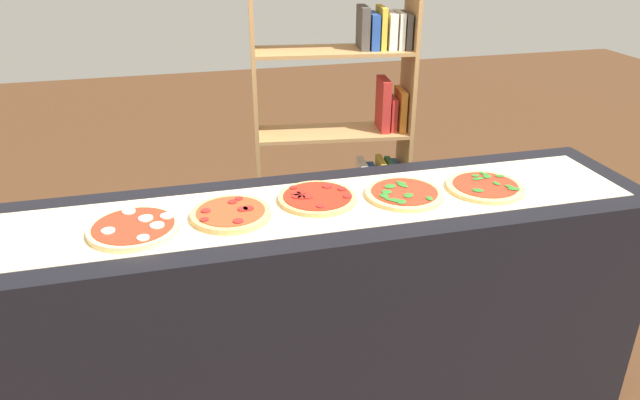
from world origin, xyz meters
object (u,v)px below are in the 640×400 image
(pizza_spinach_3, at_px, (404,194))
(pizza_pepperoni_1, at_px, (231,214))
(bookshelf, at_px, (350,135))
(pizza_pepperoni_2, at_px, (317,198))
(pizza_mozzarella_0, at_px, (134,228))
(pizza_spinach_4, at_px, (485,187))

(pizza_spinach_3, bearing_deg, pizza_pepperoni_1, -179.06)
(pizza_spinach_3, distance_m, bookshelf, 0.98)
(pizza_pepperoni_1, relative_size, pizza_pepperoni_2, 0.97)
(pizza_mozzarella_0, distance_m, pizza_pepperoni_2, 0.62)
(pizza_pepperoni_2, xyz_separation_m, pizza_spinach_3, (0.31, -0.04, -0.00))
(pizza_mozzarella_0, bearing_deg, pizza_spinach_4, 0.91)
(pizza_spinach_4, height_order, bookshelf, bookshelf)
(pizza_pepperoni_2, relative_size, pizza_spinach_4, 0.98)
(pizza_mozzarella_0, relative_size, pizza_spinach_3, 1.02)
(pizza_mozzarella_0, xyz_separation_m, bookshelf, (1.02, 1.00, -0.12))
(pizza_pepperoni_1, bearing_deg, pizza_spinach_3, 0.94)
(bookshelf, bearing_deg, pizza_mozzarella_0, -135.39)
(pizza_pepperoni_1, bearing_deg, pizza_pepperoni_2, 9.62)
(pizza_pepperoni_1, xyz_separation_m, bookshelf, (0.71, 0.98, -0.12))
(pizza_mozzarella_0, xyz_separation_m, pizza_pepperoni_1, (0.31, 0.03, -0.00))
(pizza_mozzarella_0, distance_m, pizza_pepperoni_1, 0.31)
(pizza_pepperoni_1, xyz_separation_m, pizza_pepperoni_2, (0.31, 0.05, -0.00))
(pizza_mozzarella_0, bearing_deg, pizza_pepperoni_2, 7.21)
(pizza_pepperoni_2, xyz_separation_m, bookshelf, (0.41, 0.93, -0.12))
(pizza_mozzarella_0, xyz_separation_m, pizza_pepperoni_2, (0.61, 0.08, -0.00))
(pizza_mozzarella_0, relative_size, pizza_pepperoni_2, 1.04)
(pizza_pepperoni_2, distance_m, pizza_spinach_3, 0.31)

